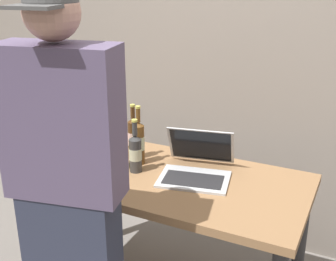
# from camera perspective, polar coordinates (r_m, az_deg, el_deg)

# --- Properties ---
(desk) EXTENTS (1.39, 0.73, 0.75)m
(desk) POSITION_cam_1_polar(r_m,az_deg,el_deg) (2.30, 0.45, -8.52)
(desk) COLOR olive
(desk) RESTS_ON ground
(laptop) EXTENTS (0.42, 0.44, 0.23)m
(laptop) POSITION_cam_1_polar(r_m,az_deg,el_deg) (2.25, 3.80, -4.64)
(laptop) COLOR #B7BABC
(laptop) RESTS_ON desk
(beer_bottle_brown) EXTENTS (0.07, 0.07, 0.28)m
(beer_bottle_brown) POSITION_cam_1_polar(r_m,az_deg,el_deg) (2.31, -6.27, -2.45)
(beer_bottle_brown) COLOR #1E5123
(beer_bottle_brown) RESTS_ON desk
(beer_bottle_amber) EXTENTS (0.06, 0.06, 0.32)m
(beer_bottle_amber) POSITION_cam_1_polar(r_m,az_deg,el_deg) (2.42, -4.59, -0.91)
(beer_bottle_amber) COLOR #472B14
(beer_bottle_amber) RESTS_ON desk
(beer_bottle_dark) EXTENTS (0.07, 0.07, 0.29)m
(beer_bottle_dark) POSITION_cam_1_polar(r_m,az_deg,el_deg) (2.26, -4.32, -2.88)
(beer_bottle_dark) COLOR #333333
(beer_bottle_dark) RESTS_ON desk
(beer_bottle_green) EXTENTS (0.06, 0.06, 0.33)m
(beer_bottle_green) POSITION_cam_1_polar(r_m,az_deg,el_deg) (2.35, -3.87, -1.49)
(beer_bottle_green) COLOR brown
(beer_bottle_green) RESTS_ON desk
(person_figure) EXTENTS (0.47, 0.32, 1.74)m
(person_figure) POSITION_cam_1_polar(r_m,az_deg,el_deg) (1.77, -12.97, -8.91)
(person_figure) COLOR #2D3347
(person_figure) RESTS_ON ground
(back_wall) EXTENTS (6.00, 0.10, 2.60)m
(back_wall) POSITION_cam_1_polar(r_m,az_deg,el_deg) (2.79, 7.70, 10.95)
(back_wall) COLOR gray
(back_wall) RESTS_ON ground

